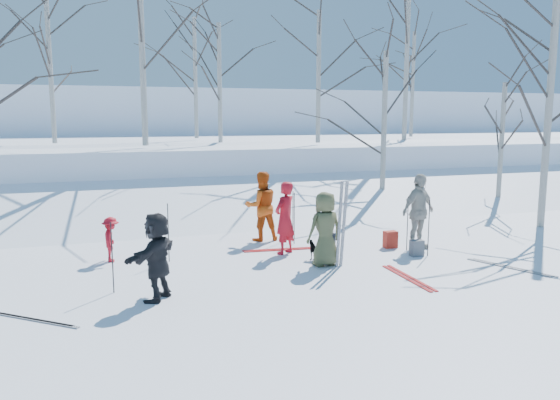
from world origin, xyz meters
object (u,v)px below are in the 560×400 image
object	(u,v)px
skier_cream_east	(418,212)
backpack_grey	(417,248)
dog	(318,251)
backpack_red	(390,239)
backpack_dark	(327,241)
skier_redor_behind	(261,206)
skier_red_seated	(111,239)
skier_olive_center	(325,229)
skier_red_north	(285,218)
skier_grey_west	(157,256)

from	to	relation	value
skier_cream_east	backpack_grey	size ratio (longest dim) A/B	4.93
dog	backpack_red	bearing A→B (deg)	158.10
backpack_dark	skier_redor_behind	bearing A→B (deg)	131.42
skier_red_seated	backpack_dark	distance (m)	5.15
skier_cream_east	dog	bearing A→B (deg)	166.13
backpack_grey	skier_olive_center	bearing A→B (deg)	-178.35
skier_olive_center	dog	xyz separation A→B (m)	(0.03, 0.44, -0.59)
skier_olive_center	skier_red_north	xyz separation A→B (m)	(-0.48, 1.30, 0.05)
skier_grey_west	dog	distance (m)	4.11
backpack_dark	backpack_grey	bearing A→B (deg)	-37.79
backpack_red	backpack_dark	distance (m)	1.60
backpack_red	backpack_grey	distance (m)	0.94
skier_olive_center	backpack_grey	bearing A→B (deg)	174.15
skier_redor_behind	backpack_grey	size ratio (longest dim) A/B	4.83
backpack_grey	backpack_red	bearing A→B (deg)	100.06
skier_redor_behind	backpack_grey	xyz separation A→B (m)	(2.98, -2.77, -0.73)
skier_cream_east	dog	distance (m)	2.87
skier_redor_behind	backpack_dark	xyz separation A→B (m)	(1.27, -1.44, -0.72)
backpack_dark	dog	bearing A→B (deg)	-124.01
skier_redor_behind	skier_red_seated	size ratio (longest dim) A/B	1.79
skier_olive_center	skier_redor_behind	distance (m)	2.90
skier_red_north	skier_cream_east	size ratio (longest dim) A/B	0.93
dog	backpack_dark	distance (m)	1.15
skier_cream_east	dog	size ratio (longest dim) A/B	3.47
backpack_dark	backpack_red	bearing A→B (deg)	-14.42
skier_redor_behind	backpack_dark	distance (m)	2.05
skier_redor_behind	skier_grey_west	world-z (taller)	skier_redor_behind
skier_olive_center	skier_cream_east	size ratio (longest dim) A/B	0.88
skier_cream_east	backpack_red	distance (m)	0.98
skier_olive_center	skier_red_north	size ratio (longest dim) A/B	0.95
skier_red_seated	skier_olive_center	bearing A→B (deg)	-108.98
skier_redor_behind	dog	xyz separation A→B (m)	(0.63, -2.39, -0.69)
skier_red_seated	skier_cream_east	size ratio (longest dim) A/B	0.55
skier_grey_west	backpack_dark	bearing A→B (deg)	155.30
skier_red_seated	backpack_dark	size ratio (longest dim) A/B	2.56
skier_olive_center	skier_red_seated	bearing A→B (deg)	-30.32
skier_red_north	backpack_red	bearing A→B (deg)	139.20
skier_cream_east	skier_olive_center	bearing A→B (deg)	174.90
skier_redor_behind	skier_red_north	bearing A→B (deg)	94.63
backpack_dark	skier_red_seated	bearing A→B (deg)	174.72
backpack_red	backpack_dark	world-z (taller)	backpack_red
skier_grey_west	backpack_red	size ratio (longest dim) A/B	3.78
skier_cream_east	backpack_dark	xyz separation A→B (m)	(-2.13, 0.70, -0.74)
skier_red_north	backpack_dark	bearing A→B (deg)	150.46
skier_redor_behind	skier_cream_east	distance (m)	4.02
skier_redor_behind	skier_red_seated	bearing A→B (deg)	14.51
skier_redor_behind	dog	distance (m)	2.57
dog	skier_cream_east	bearing A→B (deg)	149.09
skier_grey_west	backpack_grey	world-z (taller)	skier_grey_west
backpack_dark	skier_red_north	bearing A→B (deg)	-175.01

